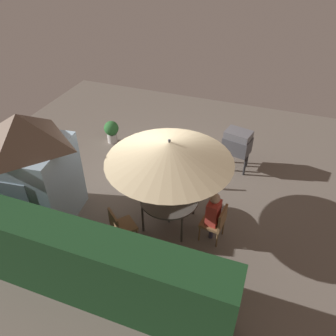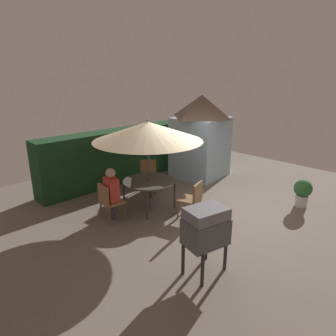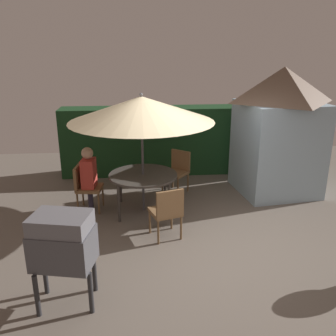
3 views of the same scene
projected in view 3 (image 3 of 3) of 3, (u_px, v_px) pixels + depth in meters
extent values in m
plane|color=#6B6056|center=(204.00, 240.00, 5.97)|extent=(11.00, 11.00, 0.00)
cube|color=#193D1E|center=(179.00, 140.00, 9.01)|extent=(5.74, 0.70, 1.64)
cube|color=#9EBCD1|center=(277.00, 148.00, 7.72)|extent=(1.73, 1.64, 1.95)
pyramid|color=brown|center=(283.00, 85.00, 7.29)|extent=(1.83, 1.74, 0.71)
cube|color=gray|center=(261.00, 149.00, 8.47)|extent=(0.65, 0.11, 1.52)
cylinder|color=#47423D|center=(143.00, 175.00, 6.84)|extent=(1.30, 1.30, 0.04)
cylinder|color=#3C3834|center=(119.00, 204.00, 6.49)|extent=(0.05, 0.05, 0.70)
cylinder|color=#3C3834|center=(169.00, 202.00, 6.57)|extent=(0.05, 0.05, 0.70)
cylinder|color=#3C3834|center=(120.00, 186.00, 7.34)|extent=(0.05, 0.05, 0.70)
cylinder|color=#3C3834|center=(165.00, 184.00, 7.42)|extent=(0.05, 0.05, 0.70)
cylinder|color=#4C4C51|center=(143.00, 156.00, 6.72)|extent=(0.04, 0.04, 2.20)
cone|color=beige|center=(141.00, 109.00, 6.44)|extent=(2.63, 2.63, 0.45)
sphere|color=#4C4C51|center=(141.00, 94.00, 6.36)|extent=(0.06, 0.06, 0.06)
cube|color=#47474C|center=(63.00, 248.00, 4.28)|extent=(0.79, 0.64, 0.45)
cube|color=slate|center=(61.00, 223.00, 4.18)|extent=(0.75, 0.61, 0.20)
cylinder|color=#262628|center=(37.00, 296.00, 4.21)|extent=(0.06, 0.06, 0.55)
cylinder|color=#262628|center=(91.00, 293.00, 4.27)|extent=(0.06, 0.06, 0.55)
cylinder|color=#262628|center=(45.00, 274.00, 4.61)|extent=(0.06, 0.06, 0.55)
cylinder|color=#262628|center=(94.00, 272.00, 4.66)|extent=(0.06, 0.06, 0.55)
cube|color=olive|center=(90.00, 188.00, 6.95)|extent=(0.51, 0.51, 0.06)
cube|color=olive|center=(78.00, 177.00, 6.88)|extent=(0.10, 0.46, 0.45)
cylinder|color=brown|center=(83.00, 195.00, 7.21)|extent=(0.04, 0.04, 0.45)
cylinder|color=brown|center=(78.00, 203.00, 6.83)|extent=(0.04, 0.04, 0.45)
cylinder|color=brown|center=(103.00, 195.00, 7.20)|extent=(0.04, 0.04, 0.45)
cylinder|color=brown|center=(99.00, 203.00, 6.82)|extent=(0.04, 0.04, 0.45)
cube|color=olive|center=(165.00, 212.00, 5.96)|extent=(0.58, 0.58, 0.06)
cube|color=olive|center=(170.00, 204.00, 5.70)|extent=(0.45, 0.19, 0.45)
cylinder|color=brown|center=(158.00, 232.00, 5.78)|extent=(0.04, 0.04, 0.45)
cylinder|color=brown|center=(181.00, 227.00, 5.93)|extent=(0.04, 0.04, 0.45)
cylinder|color=brown|center=(150.00, 221.00, 6.13)|extent=(0.04, 0.04, 0.45)
cylinder|color=brown|center=(172.00, 217.00, 6.28)|extent=(0.04, 0.04, 0.45)
cube|color=olive|center=(175.00, 173.00, 7.79)|extent=(0.65, 0.65, 0.06)
cube|color=olive|center=(181.00, 160.00, 7.88)|extent=(0.38, 0.33, 0.45)
cylinder|color=brown|center=(188.00, 182.00, 7.91)|extent=(0.04, 0.04, 0.45)
cylinder|color=brown|center=(173.00, 178.00, 8.12)|extent=(0.04, 0.04, 0.45)
cylinder|color=brown|center=(178.00, 187.00, 7.59)|extent=(0.04, 0.04, 0.45)
cylinder|color=brown|center=(162.00, 183.00, 7.81)|extent=(0.04, 0.04, 0.45)
cube|color=#CC3D33|center=(89.00, 173.00, 6.85)|extent=(0.28, 0.37, 0.55)
sphere|color=tan|center=(87.00, 153.00, 6.72)|extent=(0.22, 0.22, 0.22)
cylinder|color=#383347|center=(91.00, 198.00, 7.01)|extent=(0.10, 0.10, 0.48)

